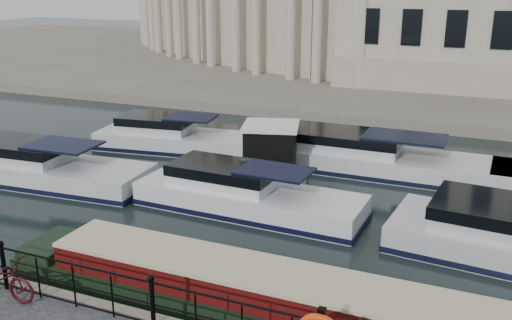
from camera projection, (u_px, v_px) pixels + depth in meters
The scene contains 6 objects.
ground_plane at pixel (205, 297), 13.92m from camera, with size 160.00×160.00×0.00m, color black.
far_bank at pixel (421, 67), 48.07m from camera, with size 120.00×42.00×0.55m, color #6B665B.
railing at pixel (152, 300), 11.58m from camera, with size 24.14×0.14×1.22m.
narrowboat at pixel (273, 305), 12.92m from camera, with size 13.92×1.97×1.51m.
harbour_hut at pixel (271, 153), 22.13m from camera, with size 3.42×3.09×2.18m.
cabin_cruisers at pixel (303, 180), 20.96m from camera, with size 26.38×9.20×1.99m.
Camera 1 is at (5.90, -10.80, 7.44)m, focal length 40.00 mm.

